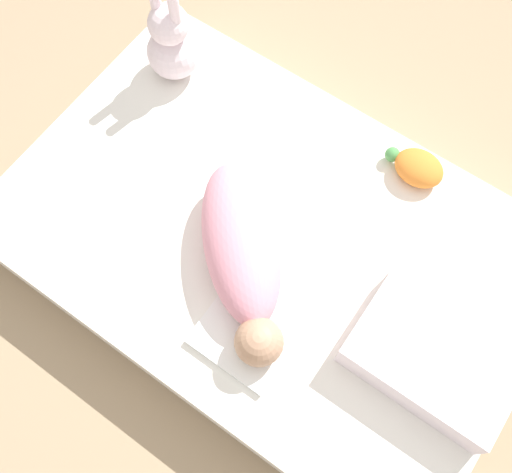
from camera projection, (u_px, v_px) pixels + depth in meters
ground_plane at (269, 257)px, 1.83m from camera, size 12.00×12.00×0.00m
bed_mattress at (270, 246)px, 1.75m from camera, size 1.48×0.98×0.19m
burp_cloth at (247, 334)px, 1.54m from camera, size 0.24×0.22×0.02m
swaddled_baby at (243, 253)px, 1.55m from camera, size 0.49×0.48×0.16m
pillow at (436, 352)px, 1.48m from camera, size 0.40×0.30×0.11m
bunny_plush at (172, 43)px, 1.76m from camera, size 0.16×0.16×0.34m
turtle_plush at (417, 167)px, 1.70m from camera, size 0.18×0.11×0.07m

